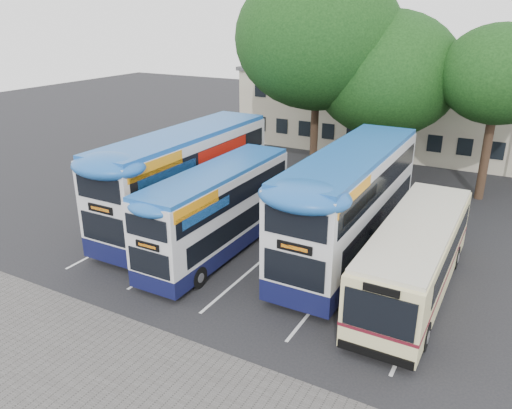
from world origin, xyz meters
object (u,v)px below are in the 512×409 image
Objects in this scene: bus_dd_left at (187,174)px; bus_single at (416,253)px; tree_right at (499,75)px; bus_dd_right at (351,199)px; bus_dd_mid at (218,207)px; tree_mid at (387,74)px; tree_left at (318,38)px.

bus_single is (11.78, -1.37, -0.98)m from bus_dd_left.
bus_dd_right is at bearing -112.06° from tree_right.
bus_dd_left reaches higher than bus_single.
bus_single is at bearing 4.28° from bus_dd_mid.
bus_dd_mid is (-9.62, -13.40, -4.97)m from tree_right.
bus_dd_right is at bearing -80.46° from tree_mid.
tree_mid is 1.07× the size of tree_right.
bus_single is (5.28, -13.47, -5.08)m from tree_mid.
bus_dd_right is (5.23, 2.57, 0.49)m from bus_dd_mid.
bus_single is (3.34, -1.93, -0.97)m from bus_dd_right.
tree_left is 10.59m from tree_right.
bus_dd_left is at bearing -138.39° from tree_right.
tree_mid is (4.12, 1.22, -2.07)m from tree_left.
bus_dd_mid is at bearing -103.13° from tree_mid.
tree_mid reaches higher than bus_dd_right.
tree_right is (10.44, 0.51, -1.69)m from tree_left.
tree_left is at bearing -177.21° from tree_right.
tree_right is at bearing 54.33° from bus_dd_mid.
bus_single is at bearing -30.01° from bus_dd_right.
tree_right is 0.85× the size of bus_dd_right.
tree_mid is at bearing 111.41° from bus_single.
tree_right reaches higher than bus_dd_right.
tree_mid is 0.91× the size of bus_dd_left.
tree_left reaches higher than tree_right.
tree_left reaches higher than bus_dd_left.
tree_mid is 14.33m from bus_dd_left.
bus_dd_left is at bearing 173.38° from bus_single.
tree_right is 1.04× the size of bus_dd_mid.
bus_dd_right is (8.44, 0.56, -0.01)m from bus_dd_left.
tree_mid is 0.91× the size of bus_dd_right.
bus_dd_left reaches higher than bus_dd_right.
tree_right reaches higher than bus_single.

